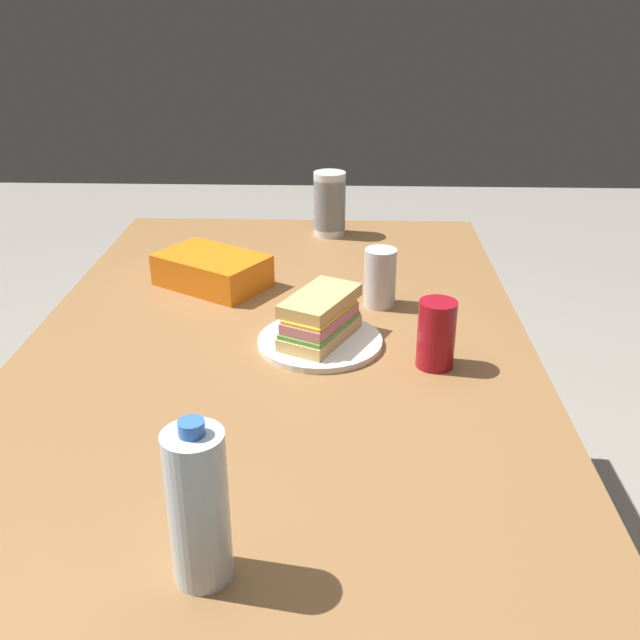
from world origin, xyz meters
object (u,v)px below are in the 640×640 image
object	(u,v)px
soda_can_red	(436,334)
chip_bag	(212,270)
paper_plate	(320,341)
water_bottle_tall	(198,507)
sandwich	(320,318)
soda_can_silver	(380,278)
plastic_cup_stack	(329,204)
dining_table	(279,382)

from	to	relation	value
soda_can_red	chip_bag	bearing A→B (deg)	51.73
paper_plate	water_bottle_tall	xyz separation A→B (m)	(-0.58, 0.11, 0.09)
chip_bag	sandwich	bearing A→B (deg)	163.27
sandwich	soda_can_red	bearing A→B (deg)	-110.98
paper_plate	soda_can_silver	size ratio (longest dim) A/B	1.90
sandwich	chip_bag	world-z (taller)	sandwich
plastic_cup_stack	dining_table	bearing A→B (deg)	172.71
paper_plate	dining_table	bearing A→B (deg)	78.14
sandwich	chip_bag	distance (m)	0.37
soda_can_red	soda_can_silver	world-z (taller)	same
water_bottle_tall	plastic_cup_stack	bearing A→B (deg)	-5.23
dining_table	paper_plate	bearing A→B (deg)	-101.86
soda_can_red	dining_table	bearing A→B (deg)	72.26
chip_bag	soda_can_red	bearing A→B (deg)	173.27
paper_plate	chip_bag	world-z (taller)	chip_bag
plastic_cup_stack	chip_bag	bearing A→B (deg)	145.73
sandwich	plastic_cup_stack	xyz separation A→B (m)	(0.65, -0.00, 0.03)
dining_table	soda_can_red	world-z (taller)	soda_can_red
dining_table	sandwich	bearing A→B (deg)	-98.94
paper_plate	soda_can_silver	world-z (taller)	soda_can_silver
soda_can_red	soda_can_silver	distance (m)	0.27
dining_table	chip_bag	bearing A→B (deg)	32.43
water_bottle_tall	sandwich	bearing A→B (deg)	-10.74
paper_plate	water_bottle_tall	size ratio (longest dim) A/B	1.12
water_bottle_tall	chip_bag	bearing A→B (deg)	9.03
sandwich	chip_bag	xyz separation A→B (m)	(0.28, 0.25, -0.02)
sandwich	soda_can_silver	bearing A→B (deg)	-32.69
water_bottle_tall	soda_can_silver	size ratio (longest dim) A/B	1.69
dining_table	soda_can_silver	xyz separation A→B (m)	(0.17, -0.20, 0.15)
plastic_cup_stack	soda_can_silver	distance (m)	0.48
dining_table	soda_can_red	size ratio (longest dim) A/B	12.43
plastic_cup_stack	soda_can_silver	xyz separation A→B (m)	(-0.46, -0.12, -0.02)
soda_can_red	plastic_cup_stack	size ratio (longest dim) A/B	0.73
soda_can_red	soda_can_silver	bearing A→B (deg)	18.44
sandwich	plastic_cup_stack	bearing A→B (deg)	-0.14
paper_plate	water_bottle_tall	distance (m)	0.60
dining_table	chip_bag	distance (m)	0.34
dining_table	paper_plate	distance (m)	0.13
plastic_cup_stack	soda_can_red	bearing A→B (deg)	-164.41
soda_can_red	water_bottle_tall	distance (m)	0.60
paper_plate	plastic_cup_stack	world-z (taller)	plastic_cup_stack
sandwich	soda_can_silver	size ratio (longest dim) A/B	1.69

